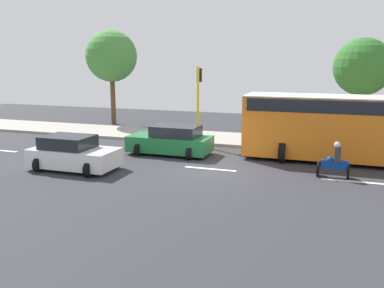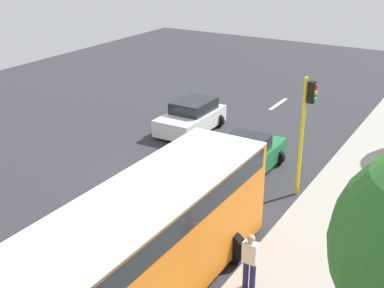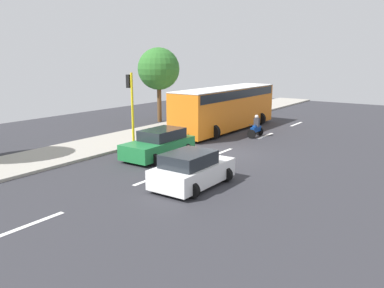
# 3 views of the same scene
# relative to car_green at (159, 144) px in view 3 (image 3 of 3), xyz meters

# --- Properties ---
(ground_plane) EXTENTS (40.00, 60.00, 0.10)m
(ground_plane) POSITION_rel_car_green_xyz_m (-2.24, -2.80, -0.76)
(ground_plane) COLOR #2D2D33
(sidewalk) EXTENTS (4.00, 60.00, 0.15)m
(sidewalk) POSITION_rel_car_green_xyz_m (4.76, -2.80, -0.64)
(sidewalk) COLOR #9E998E
(sidewalk) RESTS_ON ground
(lane_stripe_far_north) EXTENTS (0.20, 2.40, 0.01)m
(lane_stripe_far_north) POSITION_rel_car_green_xyz_m (-2.24, -14.80, -0.71)
(lane_stripe_far_north) COLOR white
(lane_stripe_far_north) RESTS_ON ground
(lane_stripe_north) EXTENTS (0.20, 2.40, 0.01)m
(lane_stripe_north) POSITION_rel_car_green_xyz_m (-2.24, -8.80, -0.71)
(lane_stripe_north) COLOR white
(lane_stripe_north) RESTS_ON ground
(lane_stripe_mid) EXTENTS (0.20, 2.40, 0.01)m
(lane_stripe_mid) POSITION_rel_car_green_xyz_m (-2.24, -2.80, -0.71)
(lane_stripe_mid) COLOR white
(lane_stripe_mid) RESTS_ON ground
(lane_stripe_south) EXTENTS (0.20, 2.40, 0.01)m
(lane_stripe_south) POSITION_rel_car_green_xyz_m (-2.24, 3.20, -0.71)
(lane_stripe_south) COLOR white
(lane_stripe_south) RESTS_ON ground
(lane_stripe_far_south) EXTENTS (0.20, 2.40, 0.01)m
(lane_stripe_far_south) POSITION_rel_car_green_xyz_m (-2.24, 9.20, -0.71)
(lane_stripe_far_south) COLOR white
(lane_stripe_far_south) RESTS_ON ground
(car_green) EXTENTS (2.33, 4.26, 1.52)m
(car_green) POSITION_rel_car_green_xyz_m (0.00, 0.00, 0.00)
(car_green) COLOR #1E7238
(car_green) RESTS_ON ground
(car_white) EXTENTS (2.35, 3.86, 1.52)m
(car_white) POSITION_rel_car_green_xyz_m (-4.31, 3.00, -0.00)
(car_white) COLOR white
(car_white) RESTS_ON ground
(city_bus) EXTENTS (3.20, 11.00, 3.16)m
(city_bus) POSITION_rel_car_green_xyz_m (1.21, -9.21, 1.13)
(city_bus) COLOR orange
(city_bus) RESTS_ON ground
(motorcycle) EXTENTS (0.60, 1.30, 1.53)m
(motorcycle) POSITION_rel_car_green_xyz_m (-1.85, -8.07, -0.07)
(motorcycle) COLOR black
(motorcycle) RESTS_ON ground
(pedestrian_near_signal) EXTENTS (0.40, 0.24, 1.69)m
(pedestrian_near_signal) POSITION_rel_car_green_xyz_m (3.40, -6.71, 0.35)
(pedestrian_near_signal) COLOR #1E1E4C
(pedestrian_near_signal) RESTS_ON sidewalk
(traffic_light_corner) EXTENTS (0.49, 0.24, 4.50)m
(traffic_light_corner) POSITION_rel_car_green_xyz_m (2.60, -0.62, 2.22)
(traffic_light_corner) COLOR yellow
(traffic_light_corner) RESTS_ON ground
(street_tree_south) EXTENTS (3.47, 3.47, 6.16)m
(street_tree_south) POSITION_rel_car_green_xyz_m (7.75, -9.32, 3.68)
(street_tree_south) COLOR brown
(street_tree_south) RESTS_ON ground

